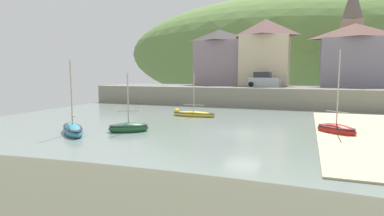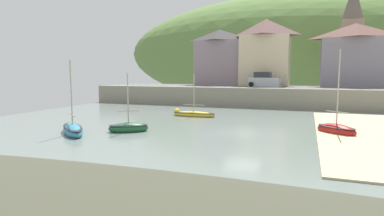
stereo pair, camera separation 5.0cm
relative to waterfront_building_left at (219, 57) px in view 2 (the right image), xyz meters
The scene contains 13 objects.
ground 36.76m from the waterfront_building_left, 73.88° to the right, with size 48.00×41.00×0.61m.
quay_seawall 12.74m from the waterfront_building_left, 41.67° to the right, with size 48.00×9.40×2.40m.
hillside_backdrop 31.55m from the waterfront_building_left, 72.42° to the left, with size 80.00×44.00×25.28m.
waterfront_building_left is the anchor object (origin of this frame).
waterfront_building_centre 6.98m from the waterfront_building_left, ahead, with size 7.06×6.10×9.53m.
waterfront_building_right 18.61m from the waterfront_building_left, ahead, with size 8.57×5.38×8.36m.
church_with_spire 19.29m from the waterfront_building_left, 12.14° to the left, with size 3.00×3.00×14.54m.
sailboat_white_hull 28.52m from the waterfront_building_left, 88.49° to the right, with size 3.14×2.67×4.46m.
sailboat_tall_mast 19.80m from the waterfront_building_left, 82.26° to the right, with size 4.40×1.28×4.33m.
motorboat_with_cabin 28.67m from the waterfront_building_left, 57.67° to the right, with size 3.13×2.96×6.08m.
rowboat_small_beached 30.66m from the waterfront_building_left, 94.82° to the right, with size 4.07×3.86×5.37m.
parked_car_near_slipway 9.36m from the waterfront_building_left, 31.17° to the right, with size 4.25×2.10×1.95m.
mooring_buoy 18.13m from the waterfront_building_left, 89.89° to the right, with size 0.63×0.63×0.63m.
Camera 2 is at (4.33, -22.58, 4.32)m, focal length 29.78 mm.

